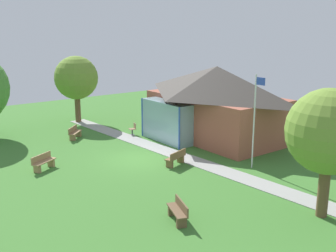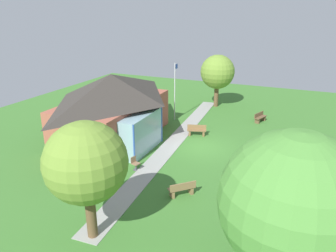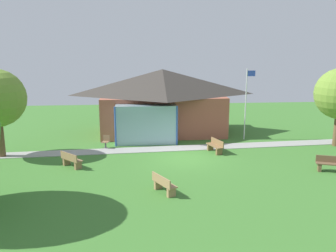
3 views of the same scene
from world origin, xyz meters
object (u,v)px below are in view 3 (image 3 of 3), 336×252
(pavilion, at_px, (162,100))
(bench_front_center, at_px, (164,184))
(flagpole, at_px, (246,101))
(bench_lawn_far_right, at_px, (331,164))
(bench_mid_left, at_px, (71,160))
(patio_chair_west, at_px, (106,142))
(bench_rear_near_path, at_px, (215,146))

(pavilion, relative_size, bench_front_center, 6.73)
(flagpole, relative_size, bench_lawn_far_right, 3.31)
(flagpole, height_order, bench_mid_left, flagpole)
(bench_lawn_far_right, bearing_deg, patio_chair_west, -4.39)
(bench_rear_near_path, bearing_deg, bench_lawn_far_right, -145.26)
(flagpole, xyz_separation_m, patio_chair_west, (-9.96, -1.46, -2.45))
(patio_chair_west, bearing_deg, bench_mid_left, 82.10)
(bench_mid_left, distance_m, patio_chair_west, 4.10)
(pavilion, height_order, bench_front_center, pavilion)
(bench_rear_near_path, relative_size, patio_chair_west, 1.82)
(pavilion, distance_m, bench_mid_left, 9.90)
(pavilion, distance_m, bench_front_center, 12.11)
(pavilion, bearing_deg, bench_rear_near_path, -62.07)
(bench_mid_left, relative_size, bench_lawn_far_right, 0.88)
(bench_rear_near_path, distance_m, patio_chair_west, 7.26)
(bench_mid_left, xyz_separation_m, patio_chair_west, (1.60, 3.78, 0.01))
(flagpole, xyz_separation_m, bench_lawn_far_right, (2.50, -7.23, -2.46))
(bench_mid_left, xyz_separation_m, bench_front_center, (4.87, -4.05, 0.00))
(flagpole, distance_m, patio_chair_west, 10.36)
(bench_mid_left, xyz_separation_m, bench_lawn_far_right, (14.06, -1.99, 0.00))
(patio_chair_west, bearing_deg, bench_rear_near_path, -178.06)
(flagpole, height_order, bench_lawn_far_right, flagpole)
(bench_rear_near_path, height_order, patio_chair_west, patio_chair_west)
(bench_front_center, relative_size, bench_lawn_far_right, 0.98)
(flagpole, xyz_separation_m, bench_rear_near_path, (-2.88, -3.10, -2.46))
(pavilion, height_order, bench_rear_near_path, pavilion)
(bench_lawn_far_right, bearing_deg, bench_front_center, 33.14)
(bench_mid_left, height_order, bench_lawn_far_right, same)
(bench_rear_near_path, xyz_separation_m, patio_chair_west, (-7.07, 1.64, 0.01))
(bench_mid_left, distance_m, bench_lawn_far_right, 14.20)
(bench_rear_near_path, relative_size, bench_front_center, 1.02)
(bench_mid_left, bearing_deg, bench_front_center, 5.74)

